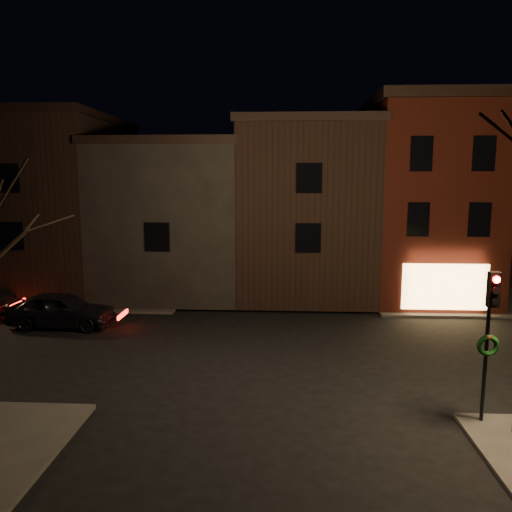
{
  "coord_description": "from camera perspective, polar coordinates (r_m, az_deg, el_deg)",
  "views": [
    {
      "loc": [
        0.28,
        -18.14,
        6.45
      ],
      "look_at": [
        -0.85,
        3.02,
        3.2
      ],
      "focal_mm": 35.0,
      "sensor_mm": 36.0,
      "label": 1
    }
  ],
  "objects": [
    {
      "name": "ground",
      "position": [
        19.25,
        2.08,
        -10.86
      ],
      "size": [
        120.0,
        120.0,
        0.0
      ],
      "primitive_type": "plane",
      "color": "black",
      "rests_on": "ground"
    },
    {
      "name": "sidewalk_far_left",
      "position": [
        43.67,
        -24.66,
        -0.49
      ],
      "size": [
        30.0,
        30.0,
        0.12
      ],
      "primitive_type": "cube",
      "color": "#2D2B28",
      "rests_on": "ground"
    },
    {
      "name": "corner_building",
      "position": [
        28.69,
        18.77,
        6.17
      ],
      "size": [
        6.5,
        8.5,
        10.5
      ],
      "color": "#4B160D",
      "rests_on": "ground"
    },
    {
      "name": "row_building_a",
      "position": [
        28.71,
        5.51,
        5.46
      ],
      "size": [
        7.3,
        10.3,
        9.4
      ],
      "color": "black",
      "rests_on": "ground"
    },
    {
      "name": "row_building_b",
      "position": [
        29.34,
        -8.84,
        4.48
      ],
      "size": [
        7.8,
        10.3,
        8.4
      ],
      "color": "black",
      "rests_on": "ground"
    },
    {
      "name": "row_building_c",
      "position": [
        31.6,
        -21.91,
        5.62
      ],
      "size": [
        7.3,
        10.3,
        9.9
      ],
      "color": "black",
      "rests_on": "ground"
    },
    {
      "name": "traffic_signal",
      "position": [
        14.18,
        25.16,
        -7.01
      ],
      "size": [
        0.58,
        0.38,
        4.05
      ],
      "color": "black",
      "rests_on": "sidewalk_near_right"
    },
    {
      "name": "parked_car_a",
      "position": [
        23.69,
        -21.37,
        -5.73
      ],
      "size": [
        4.65,
        1.96,
        1.57
      ],
      "primitive_type": "imported",
      "rotation": [
        0.0,
        0.0,
        1.55
      ],
      "color": "black",
      "rests_on": "ground"
    }
  ]
}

